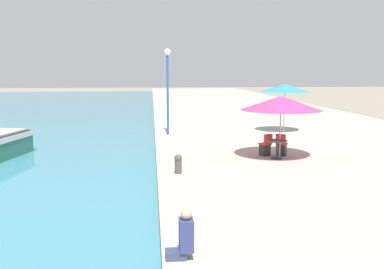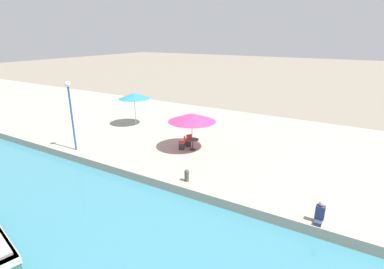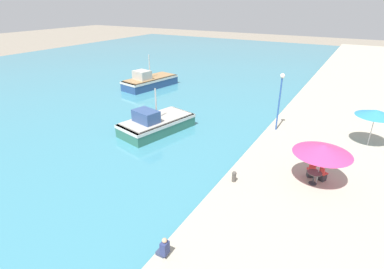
# 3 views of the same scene
# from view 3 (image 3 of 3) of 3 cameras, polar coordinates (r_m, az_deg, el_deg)

# --- Properties ---
(water_basin) EXTENTS (56.00, 90.00, 0.04)m
(water_basin) POSITION_cam_3_polar(r_m,az_deg,el_deg) (50.63, -13.16, 12.21)
(water_basin) COLOR teal
(water_basin) RESTS_ON ground_plane
(quay_promenade) EXTENTS (16.00, 90.00, 0.52)m
(quay_promenade) POSITION_cam_3_polar(r_m,az_deg,el_deg) (37.56, 32.16, 5.36)
(quay_promenade) COLOR #B2A893
(quay_promenade) RESTS_ON ground_plane
(fishing_boat_near) EXTENTS (4.34, 6.74, 3.66)m
(fishing_boat_near) POSITION_cam_3_polar(r_m,az_deg,el_deg) (24.92, -6.88, 2.16)
(fishing_boat_near) COLOR #33705B
(fishing_boat_near) RESTS_ON water_basin
(fishing_boat_mid) EXTENTS (4.06, 7.55, 3.99)m
(fishing_boat_mid) POSITION_cam_3_polar(r_m,az_deg,el_deg) (38.22, -8.09, 10.05)
(fishing_boat_mid) COLOR navy
(fishing_boat_mid) RESTS_ON water_basin
(cafe_umbrella_pink) EXTENTS (3.15, 3.15, 2.46)m
(cafe_umbrella_pink) POSITION_cam_3_polar(r_m,az_deg,el_deg) (17.70, 23.68, -2.57)
(cafe_umbrella_pink) COLOR #B7B7B7
(cafe_umbrella_pink) RESTS_ON quay_promenade
(cafe_umbrella_white) EXTENTS (2.61, 2.61, 2.70)m
(cafe_umbrella_white) POSITION_cam_3_polar(r_m,az_deg,el_deg) (24.15, 31.64, 3.51)
(cafe_umbrella_white) COLOR #B7B7B7
(cafe_umbrella_white) RESTS_ON quay_promenade
(cafe_table) EXTENTS (0.80, 0.80, 0.74)m
(cafe_table) POSITION_cam_3_polar(r_m,az_deg,el_deg) (18.32, 22.23, -7.26)
(cafe_table) COLOR #333338
(cafe_table) RESTS_ON quay_promenade
(cafe_chair_left) EXTENTS (0.57, 0.58, 0.91)m
(cafe_chair_left) POSITION_cam_3_polar(r_m,az_deg,el_deg) (18.93, 23.58, -7.18)
(cafe_chair_left) COLOR #2D2D33
(cafe_chair_left) RESTS_ON quay_promenade
(cafe_chair_right) EXTENTS (0.54, 0.55, 0.91)m
(cafe_chair_right) POSITION_cam_3_polar(r_m,az_deg,el_deg) (19.02, 21.64, -6.67)
(cafe_chair_right) COLOR #2D2D33
(cafe_chair_right) RESTS_ON quay_promenade
(person_at_quay) EXTENTS (0.52, 0.36, 0.96)m
(person_at_quay) POSITION_cam_3_polar(r_m,az_deg,el_deg) (12.95, -5.36, -20.77)
(person_at_quay) COLOR #333D5B
(person_at_quay) RESTS_ON quay_promenade
(mooring_bollard) EXTENTS (0.26, 0.26, 0.65)m
(mooring_bollard) POSITION_cam_3_polar(r_m,az_deg,el_deg) (17.45, 8.02, -7.85)
(mooring_bollard) COLOR #4C4742
(mooring_bollard) RESTS_ON quay_promenade
(lamppost) EXTENTS (0.36, 0.36, 4.56)m
(lamppost) POSITION_cam_3_polar(r_m,az_deg,el_deg) (24.06, 16.49, 7.69)
(lamppost) COLOR #28519E
(lamppost) RESTS_ON quay_promenade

